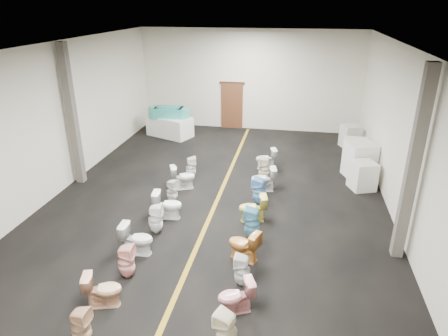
{
  "coord_description": "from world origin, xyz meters",
  "views": [
    {
      "loc": [
        2.17,
        -10.1,
        5.6
      ],
      "look_at": [
        0.11,
        1.0,
        0.85
      ],
      "focal_mm": 32.0,
      "sensor_mm": 36.0,
      "label": 1
    }
  ],
  "objects_px": {
    "toilet_right_7": "(253,208)",
    "toilet_right_8": "(259,191)",
    "toilet_right_10": "(264,169)",
    "toilet_left_2": "(103,290)",
    "toilet_left_9": "(191,167)",
    "bathtub": "(169,113)",
    "toilet_right_2": "(226,332)",
    "toilet_right_6": "(252,223)",
    "toilet_left_3": "(126,261)",
    "toilet_right_4": "(242,270)",
    "appliance_crate_d": "(350,136)",
    "toilet_left_1": "(81,326)",
    "toilet_left_6": "(168,205)",
    "toilet_left_8": "(183,177)",
    "toilet_right_5": "(244,245)",
    "appliance_crate_a": "(363,175)",
    "appliance_crate_b": "(359,160)",
    "toilet_right_11": "(266,159)",
    "toilet_left_4": "(137,239)",
    "toilet_left_5": "(156,219)",
    "toilet_right_9": "(263,179)",
    "appliance_crate_c": "(355,152)",
    "display_table": "(170,126)",
    "toilet_right_3": "(236,297)",
    "toilet_left_7": "(172,191)"
  },
  "relations": [
    {
      "from": "toilet_left_8",
      "to": "toilet_right_7",
      "type": "relative_size",
      "value": 1.03
    },
    {
      "from": "toilet_left_4",
      "to": "toilet_left_5",
      "type": "relative_size",
      "value": 0.97
    },
    {
      "from": "toilet_left_1",
      "to": "toilet_right_4",
      "type": "xyz_separation_m",
      "value": [
        2.54,
        2.05,
        -0.0
      ]
    },
    {
      "from": "toilet_left_9",
      "to": "bathtub",
      "type": "bearing_deg",
      "value": 6.8
    },
    {
      "from": "toilet_left_5",
      "to": "toilet_right_11",
      "type": "distance_m",
      "value": 5.42
    },
    {
      "from": "toilet_left_6",
      "to": "toilet_right_2",
      "type": "bearing_deg",
      "value": -157.56
    },
    {
      "from": "toilet_left_6",
      "to": "toilet_right_7",
      "type": "xyz_separation_m",
      "value": [
        2.33,
        0.27,
        -0.02
      ]
    },
    {
      "from": "toilet_right_10",
      "to": "toilet_right_2",
      "type": "bearing_deg",
      "value": -9.93
    },
    {
      "from": "toilet_left_6",
      "to": "toilet_right_7",
      "type": "distance_m",
      "value": 2.34
    },
    {
      "from": "toilet_left_6",
      "to": "toilet_right_5",
      "type": "xyz_separation_m",
      "value": [
        2.33,
        -1.53,
        -0.01
      ]
    },
    {
      "from": "appliance_crate_b",
      "to": "toilet_left_2",
      "type": "distance_m",
      "value": 9.39
    },
    {
      "from": "appliance_crate_b",
      "to": "toilet_left_3",
      "type": "relative_size",
      "value": 1.49
    },
    {
      "from": "display_table",
      "to": "toilet_left_6",
      "type": "bearing_deg",
      "value": -72.84
    },
    {
      "from": "toilet_left_8",
      "to": "toilet_right_5",
      "type": "distance_m",
      "value": 4.21
    },
    {
      "from": "toilet_left_7",
      "to": "toilet_right_2",
      "type": "distance_m",
      "value": 5.74
    },
    {
      "from": "bathtub",
      "to": "toilet_right_7",
      "type": "relative_size",
      "value": 2.43
    },
    {
      "from": "toilet_left_3",
      "to": "bathtub",
      "type": "bearing_deg",
      "value": 9.2
    },
    {
      "from": "toilet_right_4",
      "to": "toilet_right_5",
      "type": "bearing_deg",
      "value": -174.03
    },
    {
      "from": "bathtub",
      "to": "toilet_left_6",
      "type": "distance_m",
      "value": 7.38
    },
    {
      "from": "toilet_right_8",
      "to": "toilet_left_7",
      "type": "bearing_deg",
      "value": -64.77
    },
    {
      "from": "toilet_right_6",
      "to": "toilet_right_8",
      "type": "height_order",
      "value": "toilet_right_6"
    },
    {
      "from": "appliance_crate_c",
      "to": "toilet_left_1",
      "type": "height_order",
      "value": "appliance_crate_c"
    },
    {
      "from": "toilet_left_9",
      "to": "toilet_right_10",
      "type": "height_order",
      "value": "toilet_right_10"
    },
    {
      "from": "toilet_right_4",
      "to": "appliance_crate_a",
      "type": "bearing_deg",
      "value": 149.9
    },
    {
      "from": "appliance_crate_d",
      "to": "toilet_left_1",
      "type": "relative_size",
      "value": 1.21
    },
    {
      "from": "toilet_right_10",
      "to": "toilet_left_2",
      "type": "bearing_deg",
      "value": -31.29
    },
    {
      "from": "toilet_left_8",
      "to": "toilet_left_9",
      "type": "height_order",
      "value": "toilet_left_8"
    },
    {
      "from": "toilet_left_8",
      "to": "appliance_crate_b",
      "type": "bearing_deg",
      "value": -94.54
    },
    {
      "from": "toilet_right_2",
      "to": "toilet_left_4",
      "type": "bearing_deg",
      "value": -113.74
    },
    {
      "from": "toilet_left_9",
      "to": "toilet_right_9",
      "type": "distance_m",
      "value": 2.58
    },
    {
      "from": "appliance_crate_c",
      "to": "toilet_left_3",
      "type": "relative_size",
      "value": 1.17
    },
    {
      "from": "bathtub",
      "to": "toilet_right_4",
      "type": "xyz_separation_m",
      "value": [
        4.6,
        -9.47,
        -0.7
      ]
    },
    {
      "from": "toilet_right_6",
      "to": "toilet_right_11",
      "type": "xyz_separation_m",
      "value": [
        -0.06,
        4.65,
        -0.06
      ]
    },
    {
      "from": "appliance_crate_a",
      "to": "bathtub",
      "type": "bearing_deg",
      "value": 152.06
    },
    {
      "from": "appliance_crate_a",
      "to": "toilet_left_9",
      "type": "distance_m",
      "value": 5.61
    },
    {
      "from": "toilet_right_3",
      "to": "toilet_right_8",
      "type": "bearing_deg",
      "value": 156.39
    },
    {
      "from": "display_table",
      "to": "toilet_right_7",
      "type": "distance_m",
      "value": 8.11
    },
    {
      "from": "appliance_crate_c",
      "to": "toilet_left_4",
      "type": "relative_size",
      "value": 1.2
    },
    {
      "from": "toilet_right_2",
      "to": "toilet_right_6",
      "type": "distance_m",
      "value": 3.6
    },
    {
      "from": "toilet_right_7",
      "to": "toilet_right_8",
      "type": "distance_m",
      "value": 1.0
    },
    {
      "from": "toilet_right_3",
      "to": "toilet_right_6",
      "type": "height_order",
      "value": "toilet_right_6"
    },
    {
      "from": "toilet_left_4",
      "to": "toilet_right_9",
      "type": "xyz_separation_m",
      "value": [
        2.63,
        3.96,
        0.0
      ]
    },
    {
      "from": "appliance_crate_c",
      "to": "toilet_right_4",
      "type": "relative_size",
      "value": 1.26
    },
    {
      "from": "display_table",
      "to": "appliance_crate_c",
      "type": "bearing_deg",
      "value": -14.23
    },
    {
      "from": "toilet_right_6",
      "to": "toilet_right_8",
      "type": "bearing_deg",
      "value": -172.48
    },
    {
      "from": "toilet_left_7",
      "to": "toilet_right_8",
      "type": "xyz_separation_m",
      "value": [
        2.57,
        0.34,
        0.06
      ]
    },
    {
      "from": "toilet_left_7",
      "to": "toilet_left_6",
      "type": "bearing_deg",
      "value": -147.66
    },
    {
      "from": "toilet_left_8",
      "to": "toilet_left_9",
      "type": "relative_size",
      "value": 1.05
    },
    {
      "from": "toilet_left_2",
      "to": "toilet_right_7",
      "type": "bearing_deg",
      "value": -49.79
    },
    {
      "from": "appliance_crate_c",
      "to": "toilet_left_4",
      "type": "height_order",
      "value": "appliance_crate_c"
    }
  ]
}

